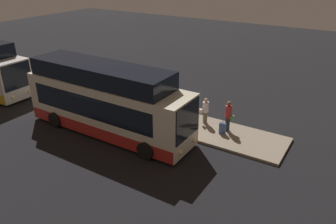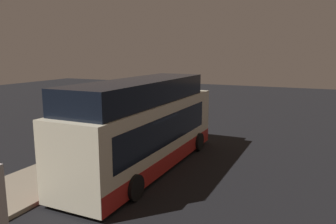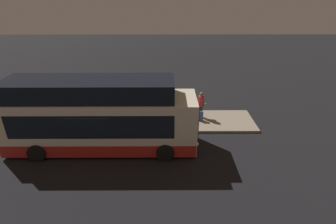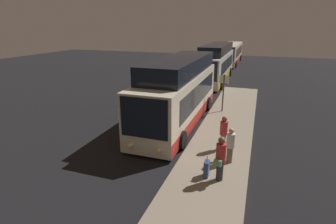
{
  "view_description": "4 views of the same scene",
  "coord_description": "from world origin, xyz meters",
  "px_view_note": "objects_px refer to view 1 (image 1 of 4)",
  "views": [
    {
      "loc": [
        12.51,
        -12.66,
        9.22
      ],
      "look_at": [
        4.2,
        0.66,
        1.93
      ],
      "focal_mm": 35.0,
      "sensor_mm": 36.0,
      "label": 1
    },
    {
      "loc": [
        -12.1,
        -6.93,
        5.21
      ],
      "look_at": [
        4.2,
        0.66,
        1.93
      ],
      "focal_mm": 35.0,
      "sensor_mm": 36.0,
      "label": 2
    },
    {
      "loc": [
        4.13,
        -12.67,
        8.28
      ],
      "look_at": [
        4.2,
        0.66,
        1.93
      ],
      "focal_mm": 28.0,
      "sensor_mm": 36.0,
      "label": 3
    },
    {
      "loc": [
        15.57,
        4.64,
        5.97
      ],
      "look_at": [
        4.2,
        0.66,
        1.93
      ],
      "focal_mm": 28.0,
      "sensor_mm": 36.0,
      "label": 4
    }
  ],
  "objects_px": {
    "passenger_with_bags": "(184,107)",
    "passenger_waiting": "(205,110)",
    "suitcase": "(222,128)",
    "bus_lead": "(107,103)",
    "passenger_boarding": "(228,115)",
    "sign_post": "(100,83)"
  },
  "relations": [
    {
      "from": "passenger_waiting",
      "to": "sign_post",
      "type": "relative_size",
      "value": 0.62
    },
    {
      "from": "passenger_boarding",
      "to": "passenger_waiting",
      "type": "bearing_deg",
      "value": -84.88
    },
    {
      "from": "bus_lead",
      "to": "passenger_boarding",
      "type": "distance_m",
      "value": 7.01
    },
    {
      "from": "passenger_boarding",
      "to": "passenger_with_bags",
      "type": "xyz_separation_m",
      "value": [
        -2.77,
        -0.26,
        -0.07
      ]
    },
    {
      "from": "passenger_waiting",
      "to": "sign_post",
      "type": "bearing_deg",
      "value": 65.53
    },
    {
      "from": "suitcase",
      "to": "passenger_waiting",
      "type": "bearing_deg",
      "value": 154.0
    },
    {
      "from": "bus_lead",
      "to": "passenger_boarding",
      "type": "height_order",
      "value": "bus_lead"
    },
    {
      "from": "bus_lead",
      "to": "passenger_waiting",
      "type": "relative_size",
      "value": 6.47
    },
    {
      "from": "suitcase",
      "to": "bus_lead",
      "type": "bearing_deg",
      "value": -153.21
    },
    {
      "from": "bus_lead",
      "to": "passenger_waiting",
      "type": "xyz_separation_m",
      "value": [
        4.46,
        3.72,
        -0.79
      ]
    },
    {
      "from": "passenger_boarding",
      "to": "sign_post",
      "type": "relative_size",
      "value": 0.71
    },
    {
      "from": "passenger_with_bags",
      "to": "passenger_waiting",
      "type": "bearing_deg",
      "value": 31.03
    },
    {
      "from": "passenger_boarding",
      "to": "passenger_with_bags",
      "type": "height_order",
      "value": "passenger_boarding"
    },
    {
      "from": "passenger_waiting",
      "to": "suitcase",
      "type": "relative_size",
      "value": 1.78
    },
    {
      "from": "passenger_with_bags",
      "to": "sign_post",
      "type": "distance_m",
      "value": 6.09
    },
    {
      "from": "bus_lead",
      "to": "passenger_waiting",
      "type": "bearing_deg",
      "value": 39.81
    },
    {
      "from": "bus_lead",
      "to": "passenger_with_bags",
      "type": "relative_size",
      "value": 6.18
    },
    {
      "from": "passenger_waiting",
      "to": "passenger_with_bags",
      "type": "height_order",
      "value": "passenger_with_bags"
    },
    {
      "from": "passenger_with_bags",
      "to": "passenger_boarding",
      "type": "bearing_deg",
      "value": 15.74
    },
    {
      "from": "bus_lead",
      "to": "suitcase",
      "type": "distance_m",
      "value": 6.79
    },
    {
      "from": "passenger_with_bags",
      "to": "suitcase",
      "type": "relative_size",
      "value": 1.86
    },
    {
      "from": "passenger_with_bags",
      "to": "suitcase",
      "type": "bearing_deg",
      "value": 4.66
    }
  ]
}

